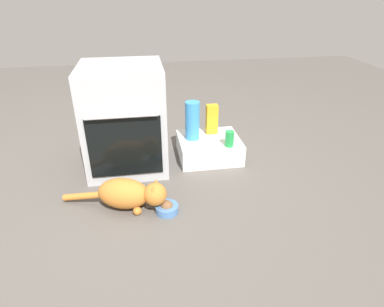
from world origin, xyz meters
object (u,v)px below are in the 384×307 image
at_px(oven, 125,119).
at_px(pantry_cabinet, 209,148).
at_px(soda_can, 229,139).
at_px(juice_carton, 212,119).
at_px(water_bottle, 192,121).
at_px(food_bowl, 167,208).
at_px(cat, 129,194).

relative_size(oven, pantry_cabinet, 1.60).
distance_m(pantry_cabinet, soda_can, 0.24).
bearing_deg(juice_carton, oven, -169.63).
distance_m(oven, soda_can, 0.78).
height_order(water_bottle, juice_carton, water_bottle).
height_order(pantry_cabinet, juice_carton, juice_carton).
xyz_separation_m(food_bowl, water_bottle, (0.27, 0.68, 0.28)).
bearing_deg(juice_carton, soda_can, -72.34).
height_order(cat, water_bottle, water_bottle).
distance_m(food_bowl, soda_can, 0.75).
bearing_deg(cat, water_bottle, 68.73).
relative_size(oven, water_bottle, 2.55).
bearing_deg(oven, juice_carton, 10.37).
bearing_deg(water_bottle, juice_carton, 24.73).
xyz_separation_m(oven, pantry_cabinet, (0.63, 0.02, -0.30)).
bearing_deg(water_bottle, oven, -174.91).
relative_size(cat, water_bottle, 2.19).
distance_m(pantry_cabinet, food_bowl, 0.77).
relative_size(pantry_cabinet, water_bottle, 1.59).
xyz_separation_m(oven, soda_can, (0.75, -0.13, -0.16)).
bearing_deg(water_bottle, food_bowl, -111.72).
relative_size(water_bottle, soda_can, 2.50).
bearing_deg(oven, food_bowl, -69.81).
relative_size(pantry_cabinet, juice_carton, 1.99).
xyz_separation_m(food_bowl, juice_carton, (0.44, 0.76, 0.25)).
relative_size(water_bottle, juice_carton, 1.25).
bearing_deg(food_bowl, water_bottle, 68.28).
bearing_deg(oven, cat, -88.96).
bearing_deg(oven, pantry_cabinet, 2.09).
distance_m(pantry_cabinet, juice_carton, 0.23).
distance_m(cat, water_bottle, 0.81).
distance_m(oven, water_bottle, 0.51).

